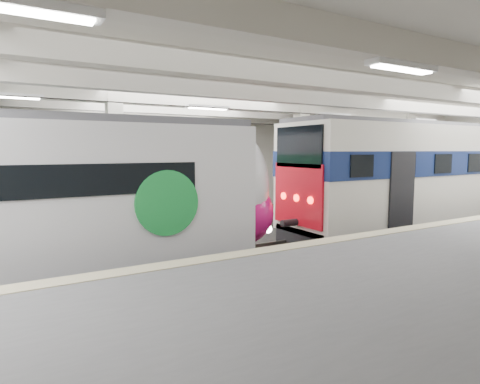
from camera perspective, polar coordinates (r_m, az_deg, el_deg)
station_hall at (r=11.09m, az=3.98°, el=4.93°), size 36.00×24.00×5.75m
modern_emu at (r=11.04m, az=-23.55°, el=-1.43°), size 13.27×2.74×4.31m
older_rer at (r=19.06m, az=24.68°, el=2.30°), size 13.94×3.08×4.57m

